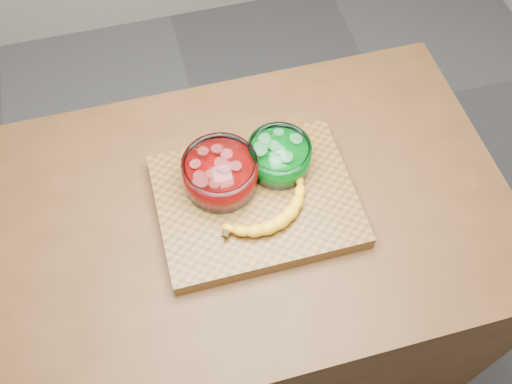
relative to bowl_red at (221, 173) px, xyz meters
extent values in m
plane|color=#515256|center=(0.07, -0.06, -0.98)|extent=(3.50, 3.50, 0.00)
cube|color=#513218|center=(0.07, -0.06, -0.53)|extent=(1.20, 0.80, 0.90)
cube|color=brown|center=(0.07, -0.06, -0.06)|extent=(0.45, 0.35, 0.04)
cylinder|color=white|center=(0.00, 0.00, 0.00)|extent=(0.17, 0.17, 0.08)
cylinder|color=#AC0A08|center=(0.00, 0.00, -0.01)|extent=(0.15, 0.15, 0.05)
cylinder|color=#DA4845|center=(0.00, 0.00, 0.02)|extent=(0.14, 0.14, 0.02)
cylinder|color=white|center=(0.14, 0.01, 0.00)|extent=(0.15, 0.15, 0.07)
cylinder|color=#009519|center=(0.14, 0.01, -0.01)|extent=(0.13, 0.13, 0.04)
cylinder|color=#6CE674|center=(0.14, 0.01, 0.02)|extent=(0.12, 0.12, 0.02)
camera|label=1|loc=(-0.11, -0.71, 1.07)|focal=40.00mm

